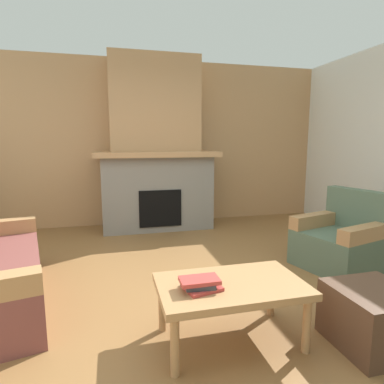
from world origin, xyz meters
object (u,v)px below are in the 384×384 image
fireplace (156,155)px  armchair (342,241)px  ottoman (373,318)px  coffee_table (231,290)px

fireplace → armchair: size_ratio=2.90×
armchair → ottoman: bearing=-121.1°
armchair → coffee_table: 1.93m
coffee_table → ottoman: 0.98m
armchair → coffee_table: size_ratio=0.93×
armchair → ottoman: size_ratio=1.79×
armchair → ottoman: (-0.75, -1.24, -0.09)m
fireplace → armchair: 2.94m
fireplace → ottoman: size_ratio=5.19×
coffee_table → ottoman: (0.92, -0.28, -0.18)m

